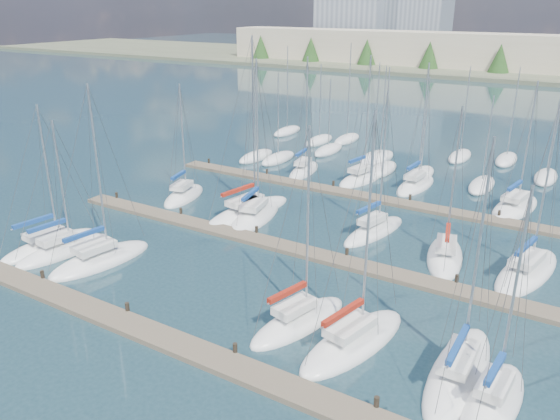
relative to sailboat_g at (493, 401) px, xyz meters
The scene contains 23 objects.
ground 56.20m from the sailboat_g, 107.08° to the left, with size 400.00×400.00×0.00m, color #243F49.
dock_near 17.04m from the sailboat_g, 165.51° to the right, with size 44.00×1.93×1.10m.
dock_mid 19.16m from the sailboat_g, 149.46° to the left, with size 44.00×1.93×1.10m.
dock_far 28.91m from the sailboat_g, 124.81° to the left, with size 44.00×1.93×1.10m.
sailboat_g is the anchor object (origin of this frame).
sailboat_c 27.61m from the sailboat_g, behind, with size 4.22×8.47×13.52m.
sailboat_q 28.39m from the sailboat_g, 97.60° to the left, with size 4.27×8.80×12.22m.
sailboat_p 32.52m from the sailboat_g, 114.69° to the left, with size 3.03×7.80×13.09m.
sailboat_o 34.48m from the sailboat_g, 123.89° to the left, with size 3.76×7.53×13.60m.
sailboat_f 2.36m from the sailboat_g, 146.01° to the left, with size 2.60×9.10×12.95m.
sailboat_h 34.92m from the sailboat_g, 155.16° to the left, with size 4.17×7.12×11.55m.
sailboat_j 26.83m from the sailboat_g, 148.51° to the left, with size 4.66×8.96×14.25m.
sailboat_i 28.03m from the sailboat_g, 148.79° to the left, with size 4.41×10.29×15.96m.
sailboat_l 15.73m from the sailboat_g, 113.69° to the left, with size 4.30×8.14×11.91m.
sailboat_b 31.21m from the sailboat_g, behind, with size 3.25×7.85×10.76m.
sailboat_a 32.81m from the sailboat_g, behind, with size 3.40×8.31×11.68m.
sailboat_m 15.03m from the sailboat_g, 92.96° to the left, with size 4.47×9.57×12.74m.
sailboat_n 38.09m from the sailboat_g, 132.67° to the left, with size 3.23×7.46×13.20m.
sailboat_e 7.66m from the sailboat_g, behind, with size 4.54×9.00×13.64m.
sailboat_k 20.48m from the sailboat_g, 128.01° to the left, with size 3.65×8.21×12.25m.
sailboat_d 11.25m from the sailboat_g, behind, with size 4.09×7.87×12.49m.
distant_boats 42.89m from the sailboat_g, 119.08° to the left, with size 36.93×20.75×13.30m.
shoreline 146.73m from the sailboat_g, 101.73° to the left, with size 400.00×60.00×38.00m.
Camera 1 is at (18.77, -16.66, 17.74)m, focal length 35.00 mm.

